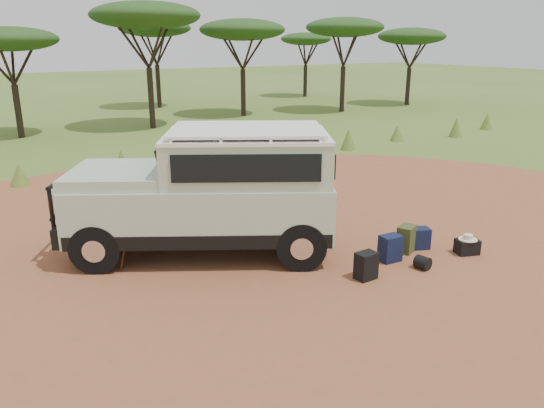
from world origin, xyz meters
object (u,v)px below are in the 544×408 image
safari_vehicle (211,194)px  backpack_navy (390,248)px  walking_staff (127,234)px  backpack_olive (406,239)px  backpack_black (366,266)px  duffel_navy (419,238)px  hard_case (467,247)px

safari_vehicle → backpack_navy: (2.86, -2.24, -0.98)m
walking_staff → backpack_olive: bearing=-72.3°
safari_vehicle → walking_staff: size_ratio=3.76×
safari_vehicle → backpack_black: (1.90, -2.63, -1.00)m
walking_staff → duffel_navy: bearing=-71.0°
safari_vehicle → backpack_navy: bearing=-9.4°
walking_staff → safari_vehicle: bearing=-51.1°
walking_staff → duffel_navy: walking_staff is taller
backpack_navy → hard_case: 1.72m
hard_case → duffel_navy: bearing=148.9°
backpack_olive → duffel_navy: 0.38m
walking_staff → backpack_black: 4.54m
backpack_black → duffel_navy: size_ratio=1.15×
safari_vehicle → hard_case: bearing=-3.0°
walking_staff → backpack_navy: (4.62, -2.24, -0.46)m
backpack_olive → hard_case: size_ratio=1.28×
backpack_black → duffel_navy: bearing=13.2°
duffel_navy → hard_case: duffel_navy is taller
backpack_navy → hard_case: size_ratio=1.22×
walking_staff → backpack_black: size_ratio=2.88×
backpack_navy → backpack_olive: size_ratio=0.95×
safari_vehicle → backpack_black: safari_vehicle is taller
walking_staff → hard_case: size_ratio=3.38×
backpack_black → hard_case: backpack_black is taller
backpack_olive → backpack_navy: bearing=172.5°
safari_vehicle → duffel_navy: (3.86, -2.04, -1.03)m
safari_vehicle → backpack_black: 3.40m
walking_staff → backpack_navy: size_ratio=2.76×
backpack_black → backpack_olive: size_ratio=0.91×
backpack_black → backpack_navy: size_ratio=0.96×
walking_staff → hard_case: walking_staff is taller
backpack_navy → backpack_olive: 0.65m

